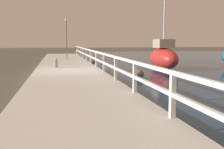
# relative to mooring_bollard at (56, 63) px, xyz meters

# --- Properties ---
(ground_plane) EXTENTS (120.00, 120.00, 0.00)m
(ground_plane) POSITION_rel_mooring_bollard_xyz_m (0.63, -1.66, -0.58)
(ground_plane) COLOR #4C473D
(dock_walkway) EXTENTS (3.40, 36.00, 0.32)m
(dock_walkway) POSITION_rel_mooring_bollard_xyz_m (0.63, -1.66, -0.41)
(dock_walkway) COLOR beige
(dock_walkway) RESTS_ON ground
(railing) EXTENTS (0.10, 32.50, 0.91)m
(railing) POSITION_rel_mooring_bollard_xyz_m (2.23, -1.66, 0.37)
(railing) COLOR white
(railing) RESTS_ON dock_walkway
(boulder_mid_strip) EXTENTS (0.58, 0.52, 0.43)m
(boulder_mid_strip) POSITION_rel_mooring_bollard_xyz_m (3.87, -3.01, -0.36)
(boulder_mid_strip) COLOR #666056
(boulder_mid_strip) RESTS_ON ground
(boulder_near_dock) EXTENTS (0.54, 0.48, 0.40)m
(boulder_near_dock) POSITION_rel_mooring_bollard_xyz_m (3.96, 7.61, -0.37)
(boulder_near_dock) COLOR gray
(boulder_near_dock) RESTS_ON ground
(boulder_far_strip) EXTENTS (0.50, 0.45, 0.37)m
(boulder_far_strip) POSITION_rel_mooring_bollard_xyz_m (2.73, 5.36, -0.39)
(boulder_far_strip) COLOR slate
(boulder_far_strip) RESTS_ON ground
(mooring_bollard) EXTENTS (0.23, 0.23, 0.51)m
(mooring_bollard) POSITION_rel_mooring_bollard_xyz_m (0.00, 0.00, 0.00)
(mooring_bollard) COLOR gray
(mooring_bollard) RESTS_ON dock_walkway
(dock_lamp) EXTENTS (0.22, 0.22, 3.24)m
(dock_lamp) POSITION_rel_mooring_bollard_xyz_m (0.85, 6.50, 1.92)
(dock_lamp) COLOR #514C47
(dock_lamp) RESTS_ON dock_walkway
(sailboat_red) EXTENTS (1.50, 3.38, 7.82)m
(sailboat_red) POSITION_rel_mooring_bollard_xyz_m (6.66, 0.60, 0.23)
(sailboat_red) COLOR red
(sailboat_red) RESTS_ON water_surface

